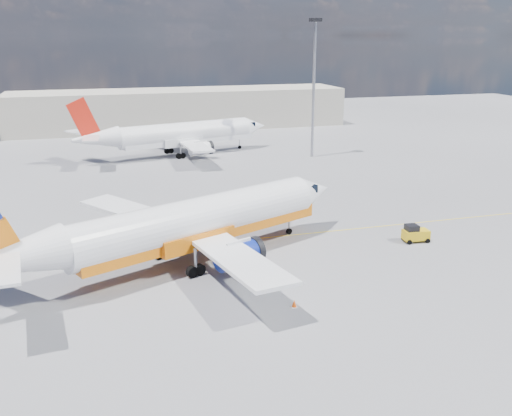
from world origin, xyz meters
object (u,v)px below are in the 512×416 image
object	(u,v)px
main_jet	(187,224)
second_jet	(179,135)
gse_tug	(415,234)
traffic_cone	(294,304)

from	to	relation	value
main_jet	second_jet	distance (m)	47.14
main_jet	gse_tug	world-z (taller)	main_jet
gse_tug	traffic_cone	size ratio (longest dim) A/B	4.23
traffic_cone	second_jet	bearing A→B (deg)	89.38
main_jet	traffic_cone	distance (m)	12.37
traffic_cone	gse_tug	bearing A→B (deg)	31.73
main_jet	second_jet	world-z (taller)	main_jet
second_jet	traffic_cone	xyz separation A→B (m)	(-0.61, -56.97, -3.16)
gse_tug	traffic_cone	xyz separation A→B (m)	(-15.82, -9.78, -0.53)
main_jet	second_jet	bearing A→B (deg)	57.96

